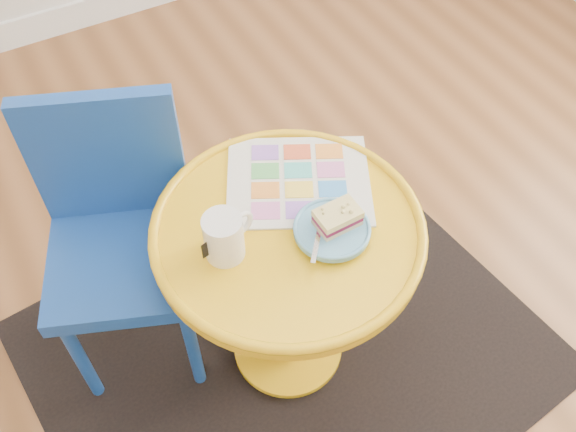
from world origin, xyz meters
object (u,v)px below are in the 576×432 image
chair (119,228)px  plate (332,230)px  newspaper (299,181)px  mug (225,236)px  side_table (288,269)px

chair → plate: 0.52m
chair → plate: (0.38, -0.33, 0.13)m
newspaper → plate: 0.17m
newspaper → mug: bearing=-129.3°
chair → mug: (0.17, -0.26, 0.17)m
side_table → chair: (-0.31, 0.27, 0.04)m
newspaper → mug: mug is taller
mug → plate: (0.21, -0.07, -0.04)m
mug → chair: bearing=108.6°
side_table → plate: plate is taller
mug → plate: mug is taller
side_table → newspaper: bearing=50.7°
chair → plate: bearing=-19.4°
newspaper → plate: size_ratio=1.98×
chair → newspaper: 0.44m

